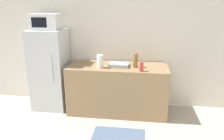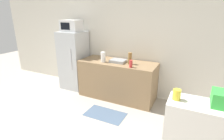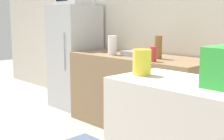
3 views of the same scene
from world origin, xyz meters
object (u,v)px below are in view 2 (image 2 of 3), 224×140
at_px(bottle_tall, 130,58).
at_px(bottle_short, 131,64).
at_px(refrigerator, 74,60).
at_px(basket, 224,99).
at_px(microwave, 71,26).
at_px(jar, 177,94).
at_px(paper_towel_roll, 103,57).

height_order(bottle_tall, bottle_short, bottle_tall).
distance_m(bottle_tall, bottle_short, 0.25).
height_order(refrigerator, basket, refrigerator).
height_order(refrigerator, microwave, microwave).
xyz_separation_m(refrigerator, bottle_short, (1.73, -0.30, 0.21)).
relative_size(bottle_short, basket, 0.67).
height_order(refrigerator, jar, refrigerator).
relative_size(bottle_tall, bottle_short, 1.65).
distance_m(microwave, paper_towel_roll, 1.22).
bearing_deg(bottle_tall, bottle_short, -64.21).
bearing_deg(microwave, paper_towel_roll, -10.72).
bearing_deg(microwave, basket, -27.17).
bearing_deg(paper_towel_roll, jar, -40.70).
distance_m(refrigerator, basket, 3.68).
distance_m(bottle_short, basket, 2.05).
xyz_separation_m(refrigerator, jar, (2.80, -1.73, 0.38)).
distance_m(microwave, bottle_short, 1.89).
xyz_separation_m(microwave, basket, (3.25, -1.67, -0.51)).
xyz_separation_m(bottle_short, paper_towel_roll, (-0.72, 0.11, 0.04)).
bearing_deg(basket, bottle_short, 137.92).
height_order(microwave, bottle_tall, microwave).
distance_m(basket, jar, 0.46).
relative_size(refrigerator, microwave, 3.07).
bearing_deg(paper_towel_roll, basket, -33.42).
xyz_separation_m(basket, paper_towel_roll, (-2.24, 1.48, -0.15)).
height_order(bottle_short, basket, basket).
bearing_deg(jar, basket, 7.60).
bearing_deg(jar, refrigerator, 148.29).
relative_size(refrigerator, jar, 12.57).
distance_m(microwave, bottle_tall, 1.75).
height_order(basket, jar, basket).
bearing_deg(basket, bottle_tall, 135.59).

